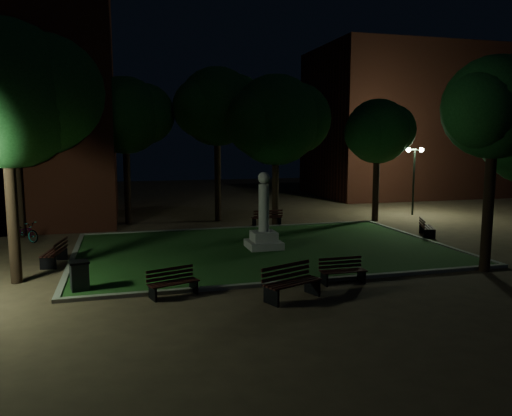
{
  "coord_description": "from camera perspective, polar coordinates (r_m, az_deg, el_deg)",
  "views": [
    {
      "loc": [
        -5.67,
        -17.76,
        4.56
      ],
      "look_at": [
        -0.61,
        1.0,
        1.93
      ],
      "focal_mm": 35.0,
      "sensor_mm": 36.0,
      "label": 1
    }
  ],
  "objects": [
    {
      "name": "ground",
      "position": [
        19.19,
        2.54,
        -6.03
      ],
      "size": [
        80.0,
        80.0,
        0.0
      ],
      "primitive_type": "plane",
      "color": "brown"
    },
    {
      "name": "lawn",
      "position": [
        21.05,
        0.89,
        -4.68
      ],
      "size": [
        15.0,
        10.0,
        0.08
      ],
      "primitive_type": "cube",
      "color": "#204A1A",
      "rests_on": "ground"
    },
    {
      "name": "lawn_kerb",
      "position": [
        21.04,
        0.89,
        -4.63
      ],
      "size": [
        15.4,
        10.4,
        0.12
      ],
      "color": "slate",
      "rests_on": "ground"
    },
    {
      "name": "monument",
      "position": [
        20.87,
        0.9,
        -2.22
      ],
      "size": [
        1.4,
        1.4,
        3.2
      ],
      "color": "#A29C96",
      "rests_on": "lawn"
    },
    {
      "name": "building_far",
      "position": [
        44.59,
        17.2,
        9.23
      ],
      "size": [
        16.0,
        10.0,
        12.0
      ],
      "primitive_type": "cube",
      "color": "#512115",
      "rests_on": "ground"
    },
    {
      "name": "tree_west",
      "position": [
        17.48,
        -26.48,
        11.54
      ],
      "size": [
        5.62,
        4.59,
        8.27
      ],
      "color": "black",
      "rests_on": "ground"
    },
    {
      "name": "tree_north_wl",
      "position": [
        27.94,
        -14.55,
        10.19
      ],
      "size": [
        5.03,
        4.11,
        7.95
      ],
      "color": "black",
      "rests_on": "ground"
    },
    {
      "name": "tree_north_er",
      "position": [
        26.78,
        2.5,
        10.0
      ],
      "size": [
        5.86,
        4.78,
        8.02
      ],
      "color": "black",
      "rests_on": "ground"
    },
    {
      "name": "tree_ne",
      "position": [
        28.9,
        13.89,
        8.48
      ],
      "size": [
        4.39,
        3.59,
        6.86
      ],
      "color": "black",
      "rests_on": "ground"
    },
    {
      "name": "tree_se",
      "position": [
        18.99,
        25.8,
        10.25
      ],
      "size": [
        4.27,
        3.49,
        7.41
      ],
      "color": "black",
      "rests_on": "ground"
    },
    {
      "name": "tree_nw",
      "position": [
        25.84,
        -25.78,
        10.13
      ],
      "size": [
        6.68,
        5.45,
        8.71
      ],
      "color": "black",
      "rests_on": "ground"
    },
    {
      "name": "tree_far_north",
      "position": [
        28.34,
        -4.27,
        11.47
      ],
      "size": [
        5.33,
        4.35,
        8.61
      ],
      "color": "black",
      "rests_on": "ground"
    },
    {
      "name": "lamppost_nw",
      "position": [
        27.0,
        -26.63,
        3.84
      ],
      "size": [
        1.18,
        0.28,
        4.45
      ],
      "color": "black",
      "rests_on": "ground"
    },
    {
      "name": "lamppost_ne",
      "position": [
        32.03,
        17.63,
        4.43
      ],
      "size": [
        1.18,
        0.28,
        4.14
      ],
      "color": "black",
      "rests_on": "ground"
    },
    {
      "name": "bench_near_left",
      "position": [
        14.63,
        4.01,
        -8.55
      ],
      "size": [
        1.91,
        1.27,
        0.99
      ],
      "rotation": [
        0.0,
        0.0,
        0.39
      ],
      "color": "black",
      "rests_on": "ground"
    },
    {
      "name": "bench_near_right",
      "position": [
        16.4,
        9.84,
        -7.15
      ],
      "size": [
        1.48,
        0.53,
        0.81
      ],
      "rotation": [
        0.0,
        0.0,
        -0.0
      ],
      "color": "black",
      "rests_on": "ground"
    },
    {
      "name": "bench_west_near",
      "position": [
        15.08,
        -9.5,
        -8.46
      ],
      "size": [
        1.58,
        0.96,
        0.82
      ],
      "rotation": [
        0.0,
        0.0,
        0.32
      ],
      "color": "black",
      "rests_on": "ground"
    },
    {
      "name": "bench_left_side",
      "position": [
        19.94,
        -21.92,
        -4.81
      ],
      "size": [
        0.84,
        1.73,
        0.91
      ],
      "rotation": [
        0.0,
        0.0,
        -1.73
      ],
      "color": "black",
      "rests_on": "ground"
    },
    {
      "name": "bench_right_side",
      "position": [
        25.34,
        18.85,
        -2.16
      ],
      "size": [
        1.11,
        1.61,
        0.84
      ],
      "rotation": [
        0.0,
        0.0,
        1.15
      ],
      "color": "black",
      "rests_on": "ground"
    },
    {
      "name": "bench_far_side",
      "position": [
        26.78,
        1.27,
        -1.18
      ],
      "size": [
        1.63,
        0.6,
        0.89
      ],
      "rotation": [
        0.0,
        0.0,
        3.16
      ],
      "color": "black",
      "rests_on": "ground"
    },
    {
      "name": "trash_bin",
      "position": [
        16.09,
        -19.53,
        -7.39
      ],
      "size": [
        0.67,
        0.67,
        0.97
      ],
      "color": "black",
      "rests_on": "ground"
    },
    {
      "name": "bicycle",
      "position": [
        24.88,
        -25.03,
        -2.49
      ],
      "size": [
        1.76,
        1.59,
        0.93
      ],
      "primitive_type": "imported",
      "rotation": [
        0.0,
        0.0,
        0.89
      ],
      "color": "black",
      "rests_on": "ground"
    }
  ]
}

